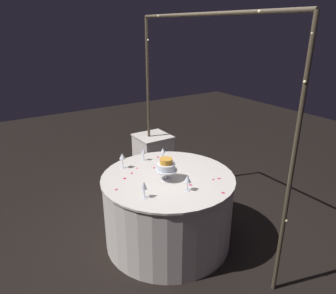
% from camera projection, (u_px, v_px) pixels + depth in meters
% --- Properties ---
extents(ground_plane, '(12.00, 12.00, 0.00)m').
position_uv_depth(ground_plane, '(168.00, 239.00, 3.48)').
color(ground_plane, black).
extents(decorative_arch, '(2.27, 0.06, 2.32)m').
position_uv_depth(decorative_arch, '(203.00, 99.00, 3.13)').
color(decorative_arch, '#473D2D').
rests_on(decorative_arch, ground).
extents(main_table, '(1.36, 1.36, 0.77)m').
position_uv_depth(main_table, '(168.00, 209.00, 3.34)').
color(main_table, silver).
rests_on(main_table, ground).
extents(side_table, '(0.45, 0.45, 0.80)m').
position_uv_depth(side_table, '(153.00, 162.00, 4.43)').
color(side_table, silver).
rests_on(side_table, ground).
extents(tiered_cake, '(0.22, 0.22, 0.22)m').
position_uv_depth(tiered_cake, '(166.00, 166.00, 3.08)').
color(tiered_cake, silver).
rests_on(tiered_cake, main_table).
extents(wine_glass_0, '(0.07, 0.07, 0.17)m').
position_uv_depth(wine_glass_0, '(122.00, 157.00, 3.34)').
color(wine_glass_0, silver).
rests_on(wine_glass_0, main_table).
extents(wine_glass_1, '(0.06, 0.06, 0.16)m').
position_uv_depth(wine_glass_1, '(144.00, 186.00, 2.77)').
color(wine_glass_1, silver).
rests_on(wine_glass_1, main_table).
extents(wine_glass_2, '(0.06, 0.06, 0.14)m').
position_uv_depth(wine_glass_2, '(143.00, 152.00, 3.54)').
color(wine_glass_2, silver).
rests_on(wine_glass_2, main_table).
extents(wine_glass_3, '(0.07, 0.07, 0.15)m').
position_uv_depth(wine_glass_3, '(188.00, 179.00, 2.89)').
color(wine_glass_3, silver).
rests_on(wine_glass_3, main_table).
extents(wine_glass_4, '(0.06, 0.06, 0.15)m').
position_uv_depth(wine_glass_4, '(163.00, 151.00, 3.54)').
color(wine_glass_4, silver).
rests_on(wine_glass_4, main_table).
extents(rose_petal_0, '(0.03, 0.03, 0.00)m').
position_uv_depth(rose_petal_0, '(154.00, 168.00, 3.39)').
color(rose_petal_0, '#C61951').
rests_on(rose_petal_0, main_table).
extents(rose_petal_1, '(0.04, 0.04, 0.00)m').
position_uv_depth(rose_petal_1, '(159.00, 166.00, 3.44)').
color(rose_petal_1, '#C61951').
rests_on(rose_petal_1, main_table).
extents(rose_petal_2, '(0.03, 0.03, 0.00)m').
position_uv_depth(rose_petal_2, '(158.00, 157.00, 3.66)').
color(rose_petal_2, '#C61951').
rests_on(rose_petal_2, main_table).
extents(rose_petal_3, '(0.04, 0.04, 0.00)m').
position_uv_depth(rose_petal_3, '(132.00, 173.00, 3.27)').
color(rose_petal_3, '#C61951').
rests_on(rose_petal_3, main_table).
extents(rose_petal_4, '(0.03, 0.03, 0.00)m').
position_uv_depth(rose_petal_4, '(137.00, 168.00, 3.38)').
color(rose_petal_4, '#C61951').
rests_on(rose_petal_4, main_table).
extents(rose_petal_5, '(0.04, 0.05, 0.00)m').
position_uv_depth(rose_petal_5, '(219.00, 179.00, 3.15)').
color(rose_petal_5, '#C61951').
rests_on(rose_petal_5, main_table).
extents(rose_petal_6, '(0.04, 0.04, 0.00)m').
position_uv_depth(rose_petal_6, '(223.00, 193.00, 2.88)').
color(rose_petal_6, '#C61951').
rests_on(rose_petal_6, main_table).
extents(rose_petal_7, '(0.03, 0.03, 0.00)m').
position_uv_depth(rose_petal_7, '(213.00, 179.00, 3.13)').
color(rose_petal_7, '#C61951').
rests_on(rose_petal_7, main_table).
extents(rose_petal_8, '(0.04, 0.05, 0.00)m').
position_uv_depth(rose_petal_8, '(125.00, 178.00, 3.15)').
color(rose_petal_8, '#C61951').
rests_on(rose_petal_8, main_table).
extents(rose_petal_9, '(0.03, 0.04, 0.00)m').
position_uv_depth(rose_petal_9, '(116.00, 189.00, 2.94)').
color(rose_petal_9, '#C61951').
rests_on(rose_petal_9, main_table).
extents(rose_petal_10, '(0.04, 0.04, 0.00)m').
position_uv_depth(rose_petal_10, '(191.00, 185.00, 3.02)').
color(rose_petal_10, '#C61951').
rests_on(rose_petal_10, main_table).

